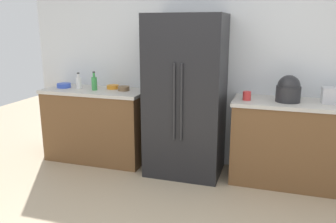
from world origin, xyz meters
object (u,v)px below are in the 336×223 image
(bottle_a, at_px, (79,83))
(bottle_b, at_px, (94,83))
(rice_cooker, at_px, (288,90))
(toaster, at_px, (334,96))
(bowl_b, at_px, (113,87))
(bowl_c, at_px, (64,85))
(bowl_a, at_px, (124,88))
(cup_a, at_px, (247,96))
(refrigerator, at_px, (186,97))

(bottle_a, bearing_deg, bottle_b, -5.94)
(rice_cooker, height_order, bottle_a, rice_cooker)
(toaster, distance_m, bowl_b, 2.58)
(bottle_b, xyz_separation_m, bowl_c, (-0.47, 0.04, -0.06))
(bowl_a, bearing_deg, bottle_a, -174.79)
(bowl_b, bearing_deg, bottle_b, -139.87)
(bowl_a, bearing_deg, bottle_b, -167.65)
(cup_a, height_order, bowl_a, cup_a)
(bottle_a, distance_m, bottle_b, 0.24)
(cup_a, bearing_deg, rice_cooker, 6.78)
(bottle_a, relative_size, bowl_c, 1.16)
(bottle_b, bearing_deg, bottle_a, 174.06)
(refrigerator, distance_m, bottle_b, 1.19)
(rice_cooker, bearing_deg, toaster, 7.07)
(rice_cooker, bearing_deg, refrigerator, -178.40)
(refrigerator, height_order, toaster, refrigerator)
(refrigerator, relative_size, bottle_a, 8.91)
(refrigerator, height_order, cup_a, refrigerator)
(bottle_b, distance_m, bowl_c, 0.47)
(bowl_c, bearing_deg, toaster, 0.64)
(rice_cooker, distance_m, bowl_c, 2.77)
(bottle_b, relative_size, bowl_a, 1.62)
(bottle_b, height_order, bowl_b, bottle_b)
(toaster, bearing_deg, bottle_b, -178.50)
(bottle_b, xyz_separation_m, bowl_b, (0.18, 0.15, -0.07))
(bowl_a, bearing_deg, bowl_c, -177.03)
(cup_a, relative_size, bowl_c, 0.53)
(bottle_a, bearing_deg, cup_a, -1.60)
(refrigerator, xyz_separation_m, bottle_b, (-1.19, 0.02, 0.10))
(toaster, height_order, cup_a, toaster)
(toaster, height_order, bowl_a, toaster)
(refrigerator, relative_size, cup_a, 19.32)
(bowl_b, bearing_deg, cup_a, -6.24)
(refrigerator, distance_m, bowl_b, 1.02)
(refrigerator, xyz_separation_m, toaster, (1.57, 0.09, 0.09))
(toaster, relative_size, bottle_b, 1.01)
(bottle_a, xyz_separation_m, bowl_b, (0.42, 0.13, -0.06))
(bowl_c, bearing_deg, refrigerator, -1.79)
(toaster, bearing_deg, cup_a, -173.07)
(rice_cooker, relative_size, bottle_b, 1.22)
(cup_a, bearing_deg, toaster, 6.93)
(bowl_a, bearing_deg, toaster, -0.18)
(bowl_a, bearing_deg, bowl_b, 158.80)
(refrigerator, xyz_separation_m, rice_cooker, (1.11, 0.03, 0.14))
(rice_cooker, bearing_deg, bottle_a, 179.80)
(bottle_a, bearing_deg, bowl_c, 177.10)
(cup_a, bearing_deg, bowl_a, 175.69)
(toaster, relative_size, bowl_b, 1.52)
(cup_a, xyz_separation_m, bowl_a, (-1.51, 0.11, -0.02))
(refrigerator, relative_size, bottle_b, 7.92)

